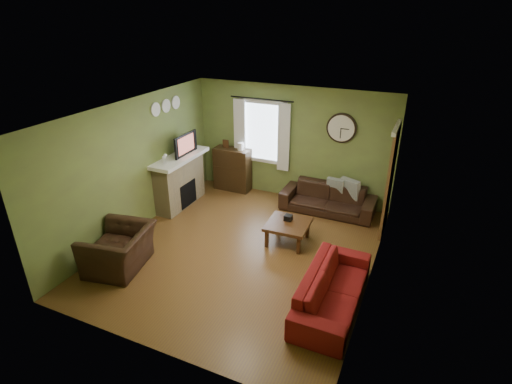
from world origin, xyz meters
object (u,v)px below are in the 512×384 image
at_px(bookshelf, 233,169).
at_px(coffee_table, 288,232).
at_px(armchair, 119,249).
at_px(sofa_brown, 328,199).
at_px(sofa_red, 333,289).

xyz_separation_m(bookshelf, coffee_table, (2.08, -1.76, -0.32)).
relative_size(armchair, coffee_table, 1.42).
distance_m(sofa_brown, armchair, 4.43).
relative_size(bookshelf, sofa_brown, 0.52).
height_order(bookshelf, sofa_brown, bookshelf).
distance_m(bookshelf, sofa_brown, 2.46).
bearing_deg(armchair, bookshelf, 164.07).
relative_size(sofa_red, coffee_table, 2.60).
xyz_separation_m(bookshelf, armchair, (-0.28, -3.70, -0.17)).
bearing_deg(armchair, sofa_red, 86.87).
bearing_deg(bookshelf, sofa_brown, -4.86).
xyz_separation_m(bookshelf, sofa_brown, (2.44, -0.21, -0.23)).
bearing_deg(coffee_table, sofa_brown, 76.91).
xyz_separation_m(sofa_brown, armchair, (-2.72, -3.50, 0.06)).
bearing_deg(sofa_brown, sofa_red, -73.80).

